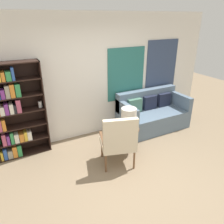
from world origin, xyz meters
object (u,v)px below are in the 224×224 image
armchair (119,139)px  table_lamp (129,117)px  couch (152,114)px  side_table (126,131)px  bookshelf (12,113)px

armchair → table_lamp: size_ratio=2.34×
couch → side_table: bearing=-151.2°
couch → table_lamp: table_lamp is taller
bookshelf → table_lamp: bookshelf is taller
couch → side_table: couch is taller
couch → table_lamp: bearing=-149.5°
side_table → table_lamp: table_lamp is taller
couch → side_table: 1.30m
bookshelf → couch: bookshelf is taller
side_table → table_lamp: size_ratio=1.22×
bookshelf → couch: size_ratio=1.10×
side_table → armchair: bearing=-134.6°
couch → bookshelf: bearing=175.3°
bookshelf → side_table: bearing=-23.9°
bookshelf → armchair: 2.08m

